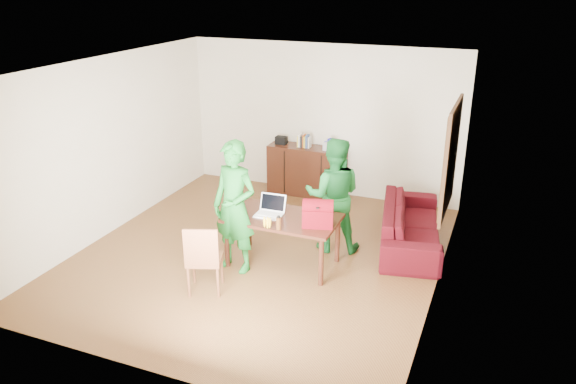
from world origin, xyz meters
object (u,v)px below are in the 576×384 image
at_px(bottle, 279,223).
at_px(red_bag, 318,216).
at_px(laptop, 269,213).
at_px(person_far, 333,195).
at_px(chair, 205,271).
at_px(person_near, 235,207).
at_px(table, 283,223).
at_px(sofa, 411,224).

height_order(bottle, red_bag, red_bag).
height_order(laptop, red_bag, red_bag).
bearing_deg(person_far, chair, 41.68).
bearing_deg(person_near, table, 43.02).
distance_m(person_near, person_far, 1.48).
bearing_deg(red_bag, person_far, 77.16).
relative_size(table, red_bag, 3.85).
distance_m(laptop, red_bag, 0.74).
bearing_deg(red_bag, bottle, -162.18).
relative_size(person_far, laptop, 4.47).
relative_size(chair, red_bag, 2.37).
height_order(chair, person_far, person_far).
bearing_deg(sofa, red_bag, 133.91).
bearing_deg(table, chair, -121.88).
bearing_deg(chair, person_far, 36.46).
distance_m(chair, laptop, 1.19).
xyz_separation_m(bottle, red_bag, (0.43, 0.29, 0.05)).
relative_size(laptop, red_bag, 0.95).
bearing_deg(red_bag, sofa, 38.45).
height_order(person_near, bottle, person_near).
bearing_deg(sofa, bottle, 129.15).
height_order(person_far, bottle, person_far).
bearing_deg(table, bottle, -74.41).
bearing_deg(person_far, sofa, -165.70).
xyz_separation_m(bottle, sofa, (1.43, 1.69, -0.50)).
height_order(bottle, sofa, bottle).
distance_m(table, person_near, 0.70).
bearing_deg(sofa, laptop, 117.20).
bearing_deg(laptop, bottle, -52.69).
relative_size(table, person_near, 0.84).
xyz_separation_m(person_far, laptop, (-0.68, -0.75, -0.08)).
relative_size(laptop, bottle, 1.98).
relative_size(person_near, red_bag, 4.57).
distance_m(chair, person_near, 0.94).
relative_size(chair, person_near, 0.52).
relative_size(table, sofa, 0.72).
bearing_deg(laptop, person_near, -142.29).
relative_size(laptop, sofa, 0.18).
distance_m(person_far, sofa, 1.31).
distance_m(person_near, sofa, 2.72).
bearing_deg(chair, bottle, 19.97).
bearing_deg(laptop, person_far, 45.09).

